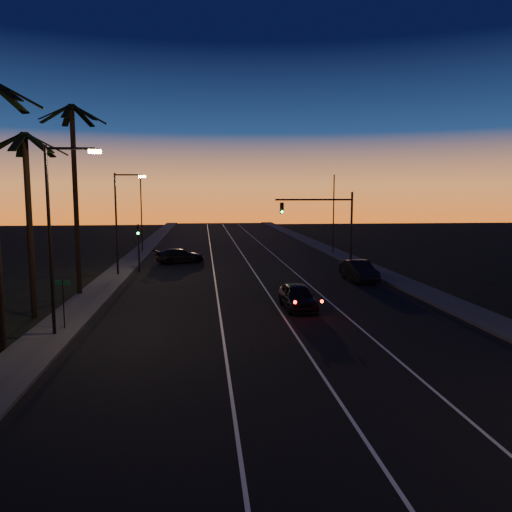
{
  "coord_description": "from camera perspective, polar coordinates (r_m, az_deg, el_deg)",
  "views": [
    {
      "loc": [
        -3.87,
        -4.02,
        6.75
      ],
      "look_at": [
        -0.82,
        24.81,
        3.17
      ],
      "focal_mm": 35.0,
      "sensor_mm": 36.0,
      "label": 1
    }
  ],
  "objects": [
    {
      "name": "right_car",
      "position": [
        40.02,
        11.67,
        -1.66
      ],
      "size": [
        2.01,
        4.91,
        1.58
      ],
      "color": "black",
      "rests_on": "road"
    },
    {
      "name": "signal_mast",
      "position": [
        45.41,
        8.02,
        4.48
      ],
      "size": [
        7.1,
        0.41,
        7.0
      ],
      "color": "black",
      "rests_on": "ground"
    },
    {
      "name": "street_sign",
      "position": [
        26.46,
        -21.17,
        -4.55
      ],
      "size": [
        0.7,
        0.06,
        2.6
      ],
      "color": "black",
      "rests_on": "ground"
    },
    {
      "name": "palm_far",
      "position": [
        35.03,
        -20.0,
        8.03
      ],
      "size": [
        4.25,
        4.16,
        12.53
      ],
      "color": "black",
      "rests_on": "ground"
    },
    {
      "name": "lead_car",
      "position": [
        29.73,
        4.79,
        -4.62
      ],
      "size": [
        1.91,
        4.93,
        1.49
      ],
      "color": "black",
      "rests_on": "road"
    },
    {
      "name": "signal_post",
      "position": [
        44.53,
        -13.29,
        1.87
      ],
      "size": [
        0.28,
        0.37,
        4.2
      ],
      "color": "black",
      "rests_on": "ground"
    },
    {
      "name": "streetlight_left_far",
      "position": [
        42.6,
        -15.29,
        4.51
      ],
      "size": [
        2.55,
        0.26,
        8.5
      ],
      "color": "black",
      "rests_on": "ground"
    },
    {
      "name": "road",
      "position": [
        34.9,
        0.44,
        -4.11
      ],
      "size": [
        20.0,
        170.0,
        0.01
      ],
      "primitive_type": "cube",
      "color": "black",
      "rests_on": "ground"
    },
    {
      "name": "sidewalk_left",
      "position": [
        35.43,
        -17.91,
        -4.16
      ],
      "size": [
        2.4,
        170.0,
        0.16
      ],
      "primitive_type": "cube",
      "color": "#343431",
      "rests_on": "ground"
    },
    {
      "name": "streetlight_left_near",
      "position": [
        25.01,
        -21.91,
        3.25
      ],
      "size": [
        2.55,
        0.26,
        9.0
      ],
      "color": "black",
      "rests_on": "ground"
    },
    {
      "name": "palm_mid",
      "position": [
        29.53,
        -24.57,
        5.44
      ],
      "size": [
        4.25,
        4.16,
        10.03
      ],
      "color": "black",
      "rests_on": "ground"
    },
    {
      "name": "lane_stripe_left",
      "position": [
        34.69,
        -4.5,
        -4.18
      ],
      "size": [
        0.12,
        160.0,
        0.01
      ],
      "primitive_type": "cube",
      "color": "silver",
      "rests_on": "road"
    },
    {
      "name": "far_pole_right",
      "position": [
        58.0,
        8.85,
        4.73
      ],
      "size": [
        0.14,
        0.14,
        9.0
      ],
      "primitive_type": "cylinder",
      "color": "black",
      "rests_on": "ground"
    },
    {
      "name": "lane_stripe_right",
      "position": [
        35.56,
        6.87,
        -3.93
      ],
      "size": [
        0.12,
        160.0,
        0.01
      ],
      "primitive_type": "cube",
      "color": "silver",
      "rests_on": "road"
    },
    {
      "name": "cross_car",
      "position": [
        49.8,
        -8.71,
        0.02
      ],
      "size": [
        5.39,
        3.88,
        1.45
      ],
      "color": "black",
      "rests_on": "road"
    },
    {
      "name": "lane_stripe_mid",
      "position": [
        34.95,
        1.26,
        -4.07
      ],
      "size": [
        0.12,
        160.0,
        0.01
      ],
      "primitive_type": "cube",
      "color": "silver",
      "rests_on": "road"
    },
    {
      "name": "far_pole_left",
      "position": [
        59.49,
        -12.97,
        4.69
      ],
      "size": [
        0.14,
        0.14,
        9.0
      ],
      "primitive_type": "cylinder",
      "color": "black",
      "rests_on": "ground"
    },
    {
      "name": "sidewalk_right",
      "position": [
        37.8,
        17.6,
        -3.46
      ],
      "size": [
        2.4,
        170.0,
        0.16
      ],
      "primitive_type": "cube",
      "color": "#343431",
      "rests_on": "ground"
    }
  ]
}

